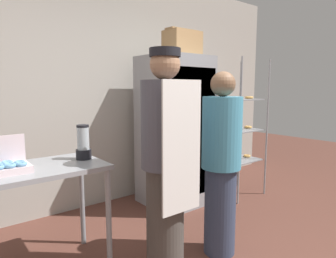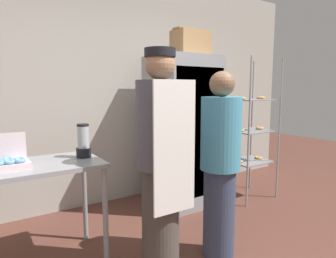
{
  "view_description": "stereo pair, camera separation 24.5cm",
  "coord_description": "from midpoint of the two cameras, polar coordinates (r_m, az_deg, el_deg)",
  "views": [
    {
      "loc": [
        -1.61,
        -1.24,
        1.46
      ],
      "look_at": [
        0.06,
        0.85,
        1.09
      ],
      "focal_mm": 32.0,
      "sensor_mm": 36.0,
      "label": 1
    },
    {
      "loc": [
        -1.41,
        -1.38,
        1.46
      ],
      "look_at": [
        0.06,
        0.85,
        1.09
      ],
      "focal_mm": 32.0,
      "sensor_mm": 36.0,
      "label": 2
    }
  ],
  "objects": [
    {
      "name": "blender_pitcher",
      "position": [
        2.61,
        -18.45,
        -2.73
      ],
      "size": [
        0.13,
        0.13,
        0.29
      ],
      "color": "black",
      "rests_on": "prep_counter"
    },
    {
      "name": "baking_rack",
      "position": [
        4.13,
        11.83,
        0.0
      ],
      "size": [
        0.6,
        0.49,
        1.84
      ],
      "color": "#93969B",
      "rests_on": "ground_plane"
    },
    {
      "name": "prep_counter",
      "position": [
        2.53,
        -27.52,
        -9.11
      ],
      "size": [
        1.09,
        0.61,
        0.87
      ],
      "color": "gray",
      "rests_on": "ground_plane"
    },
    {
      "name": "cardboard_storage_box",
      "position": [
        3.77,
        0.82,
        16.01
      ],
      "size": [
        0.43,
        0.29,
        0.32
      ],
      "color": "#A87F51",
      "rests_on": "refrigerator"
    },
    {
      "name": "person_baker",
      "position": [
        2.32,
        -3.51,
        -5.86
      ],
      "size": [
        0.37,
        0.39,
        1.75
      ],
      "color": "#47423D",
      "rests_on": "ground_plane"
    },
    {
      "name": "back_wall",
      "position": [
        3.86,
        -15.73,
        7.59
      ],
      "size": [
        6.4,
        0.12,
        2.93
      ],
      "primitive_type": "cube",
      "color": "#ADA89E",
      "rests_on": "ground_plane"
    },
    {
      "name": "donut_box",
      "position": [
        2.43,
        -30.82,
        -6.13
      ],
      "size": [
        0.28,
        0.21,
        0.25
      ],
      "color": "silver",
      "rests_on": "prep_counter"
    },
    {
      "name": "person_customer",
      "position": [
        2.62,
        7.44,
        -6.51
      ],
      "size": [
        0.34,
        0.34,
        1.6
      ],
      "color": "#333D56",
      "rests_on": "ground_plane"
    },
    {
      "name": "refrigerator",
      "position": [
        3.74,
        -0.57,
        -0.46
      ],
      "size": [
        0.74,
        0.75,
        1.84
      ],
      "color": "gray",
      "rests_on": "ground_plane"
    }
  ]
}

